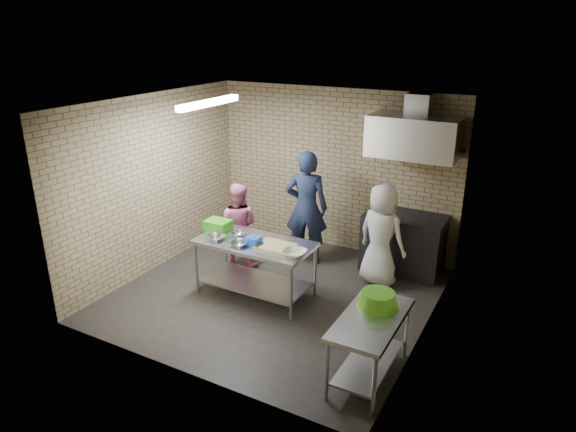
% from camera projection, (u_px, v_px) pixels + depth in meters
% --- Properties ---
extents(floor, '(4.20, 4.20, 0.00)m').
position_uv_depth(floor, '(275.00, 294.00, 7.34)').
color(floor, black).
rests_on(floor, ground).
extents(ceiling, '(4.20, 4.20, 0.00)m').
position_uv_depth(ceiling, '(273.00, 104.00, 6.39)').
color(ceiling, black).
rests_on(ceiling, ground).
extents(back_wall, '(4.20, 0.06, 2.70)m').
position_uv_depth(back_wall, '(334.00, 170.00, 8.51)').
color(back_wall, tan).
rests_on(back_wall, ground).
extents(front_wall, '(4.20, 0.06, 2.70)m').
position_uv_depth(front_wall, '(177.00, 263.00, 5.22)').
color(front_wall, tan).
rests_on(front_wall, ground).
extents(left_wall, '(0.06, 4.00, 2.70)m').
position_uv_depth(left_wall, '(155.00, 184.00, 7.80)').
color(left_wall, tan).
rests_on(left_wall, ground).
extents(right_wall, '(0.06, 4.00, 2.70)m').
position_uv_depth(right_wall, '(431.00, 234.00, 5.93)').
color(right_wall, tan).
rests_on(right_wall, ground).
extents(prep_table, '(1.63, 0.81, 0.81)m').
position_uv_depth(prep_table, '(255.00, 268.00, 7.21)').
color(prep_table, silver).
rests_on(prep_table, floor).
extents(side_counter, '(0.60, 1.20, 0.75)m').
position_uv_depth(side_counter, '(369.00, 347.00, 5.50)').
color(side_counter, silver).
rests_on(side_counter, floor).
extents(stove, '(1.20, 0.70, 0.90)m').
position_uv_depth(stove, '(403.00, 243.00, 7.93)').
color(stove, black).
rests_on(stove, floor).
extents(range_hood, '(1.30, 0.60, 0.60)m').
position_uv_depth(range_hood, '(413.00, 137.00, 7.39)').
color(range_hood, silver).
rests_on(range_hood, back_wall).
extents(hood_duct, '(0.35, 0.30, 0.30)m').
position_uv_depth(hood_duct, '(419.00, 104.00, 7.36)').
color(hood_duct, '#A5A8AD').
rests_on(hood_duct, back_wall).
extents(wall_shelf, '(0.80, 0.20, 0.04)m').
position_uv_depth(wall_shelf, '(436.00, 149.00, 7.48)').
color(wall_shelf, '#3F2B19').
rests_on(wall_shelf, back_wall).
extents(fluorescent_fixture, '(0.10, 1.25, 0.08)m').
position_uv_depth(fluorescent_fixture, '(209.00, 103.00, 6.85)').
color(fluorescent_fixture, white).
rests_on(fluorescent_fixture, ceiling).
extents(green_crate, '(0.36, 0.27, 0.14)m').
position_uv_depth(green_crate, '(218.00, 225.00, 7.45)').
color(green_crate, green).
rests_on(green_crate, prep_table).
extents(blue_tub, '(0.18, 0.18, 0.12)m').
position_uv_depth(blue_tub, '(254.00, 241.00, 6.94)').
color(blue_tub, blue).
rests_on(blue_tub, prep_table).
extents(cutting_board, '(0.50, 0.38, 0.03)m').
position_uv_depth(cutting_board, '(276.00, 246.00, 6.89)').
color(cutting_board, tan).
rests_on(cutting_board, prep_table).
extents(mixing_bowl_a, '(0.26, 0.26, 0.06)m').
position_uv_depth(mixing_bowl_a, '(216.00, 238.00, 7.11)').
color(mixing_bowl_a, silver).
rests_on(mixing_bowl_a, prep_table).
extents(mixing_bowl_b, '(0.20, 0.20, 0.06)m').
position_uv_depth(mixing_bowl_b, '(238.00, 234.00, 7.23)').
color(mixing_bowl_b, '#AAABB1').
rests_on(mixing_bowl_b, prep_table).
extents(mixing_bowl_c, '(0.24, 0.24, 0.06)m').
position_uv_depth(mixing_bowl_c, '(240.00, 244.00, 6.92)').
color(mixing_bowl_c, '#ABAEB2').
rests_on(mixing_bowl_c, prep_table).
extents(ceramic_bowl, '(0.32, 0.32, 0.08)m').
position_uv_depth(ceramic_bowl, '(294.00, 253.00, 6.62)').
color(ceramic_bowl, beige).
rests_on(ceramic_bowl, prep_table).
extents(green_basin, '(0.46, 0.46, 0.17)m').
position_uv_depth(green_basin, '(378.00, 299.00, 5.55)').
color(green_basin, '#59C626').
rests_on(green_basin, side_counter).
extents(bottle_red, '(0.07, 0.07, 0.18)m').
position_uv_depth(bottle_red, '(420.00, 140.00, 7.55)').
color(bottle_red, '#B22619').
rests_on(bottle_red, wall_shelf).
extents(man_navy, '(0.77, 0.62, 1.84)m').
position_uv_depth(man_navy, '(306.00, 208.00, 8.05)').
color(man_navy, '#161937').
rests_on(man_navy, floor).
extents(woman_pink, '(0.76, 0.65, 1.36)m').
position_uv_depth(woman_pink, '(238.00, 225.00, 8.00)').
color(woman_pink, pink).
rests_on(woman_pink, floor).
extents(woman_white, '(0.85, 0.67, 1.53)m').
position_uv_depth(woman_white, '(381.00, 235.00, 7.42)').
color(woman_white, silver).
rests_on(woman_white, floor).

